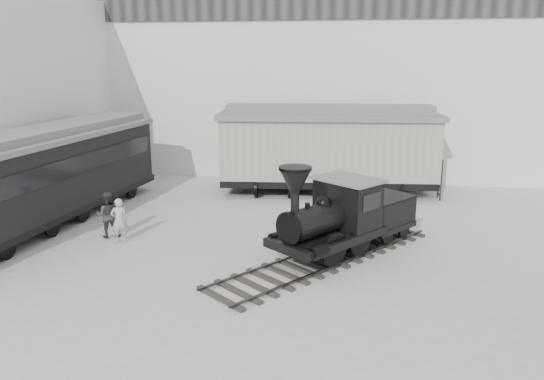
% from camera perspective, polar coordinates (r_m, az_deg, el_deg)
% --- Properties ---
extents(ground, '(90.00, 90.00, 0.00)m').
position_cam_1_polar(ground, '(14.73, 0.02, -11.17)').
color(ground, '#9E9E9B').
extents(north_wall, '(34.00, 2.51, 11.00)m').
position_cam_1_polar(north_wall, '(28.20, 5.12, 12.66)').
color(north_wall, silver).
rests_on(north_wall, ground).
extents(west_pavilion, '(7.00, 12.11, 9.00)m').
position_cam_1_polar(west_pavilion, '(28.54, -26.72, 9.10)').
color(west_pavilion, silver).
rests_on(west_pavilion, ground).
extents(locomotive, '(7.00, 8.23, 3.15)m').
position_cam_1_polar(locomotive, '(17.25, 7.41, -3.28)').
color(locomotive, black).
rests_on(locomotive, ground).
extents(boxcar, '(10.41, 4.21, 4.15)m').
position_cam_1_polar(boxcar, '(24.84, 6.04, 4.58)').
color(boxcar, black).
rests_on(boxcar, ground).
extents(passenger_coach, '(3.95, 13.06, 3.44)m').
position_cam_1_polar(passenger_coach, '(21.85, -22.89, 1.45)').
color(passenger_coach, black).
rests_on(passenger_coach, ground).
extents(visitor_a, '(0.69, 0.60, 1.58)m').
position_cam_1_polar(visitor_a, '(19.11, -16.10, -3.15)').
color(visitor_a, '#ADABA5').
rests_on(visitor_a, ground).
extents(visitor_b, '(0.97, 0.85, 1.67)m').
position_cam_1_polar(visitor_b, '(19.74, -17.26, -2.54)').
color(visitor_b, '#2F2F30').
rests_on(visitor_b, ground).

